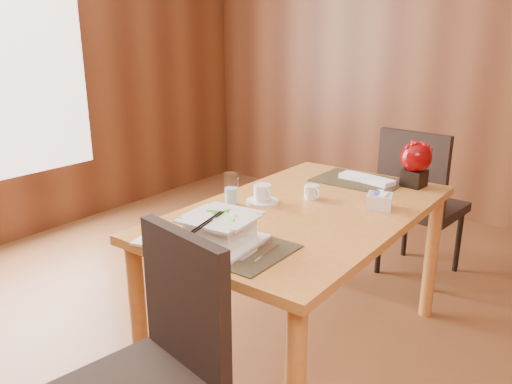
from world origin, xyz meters
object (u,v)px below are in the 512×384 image
Objects in this scene: water_glass at (231,189)px; sugar_caddy at (380,201)px; soup_setting at (221,230)px; bread_plate at (159,239)px; creamer_jug at (312,192)px; near_chair at (158,359)px; berry_decor at (416,161)px; dining_table at (305,227)px; far_chair at (418,197)px; coffee_cup at (262,195)px.

water_glass reaches higher than sugar_caddy.
soup_setting is at bearing -112.76° from sugar_caddy.
bread_plate is at bearing -155.97° from soup_setting.
creamer_jug is at bearing -168.82° from sugar_caddy.
creamer_jug is at bearing 105.23° from near_chair.
soup_setting is at bearing -104.99° from berry_decor.
soup_setting is at bearing 112.26° from near_chair.
soup_setting is 1.29× the size of berry_decor.
bread_plate is at bearing 145.16° from near_chair.
berry_decor is (0.58, 0.80, 0.06)m from water_glass.
dining_table is 1.54× the size of far_chair.
creamer_jug reaches higher than bread_plate.
coffee_cup is 1.42× the size of sugar_caddy.
near_chair is at bearing -74.45° from coffee_cup.
near_chair is (0.09, -0.42, -0.28)m from soup_setting.
creamer_jug is 0.60m from berry_decor.
near_chair reaches higher than water_glass.
near_chair is (-0.22, -1.60, -0.36)m from berry_decor.
dining_table is 13.75× the size of sugar_caddy.
soup_setting is 0.68m from creamer_jug.
berry_decor is at bearing 79.67° from creamer_jug.
creamer_jug is 1.14m from near_chair.
far_chair reaches higher than near_chair.
far_chair is at bearing 97.23° from near_chair.
sugar_caddy reaches higher than dining_table.
berry_decor reaches higher than near_chair.
coffee_cup is at bearing 102.75° from soup_setting.
creamer_jug reaches higher than dining_table.
bread_plate is 0.16× the size of far_chair.
dining_table is 9.48× the size of bread_plate.
far_chair is (-0.12, 0.47, -0.34)m from berry_decor.
coffee_cup is 0.65× the size of berry_decor.
bread_plate is (-0.05, -0.61, -0.03)m from coffee_cup.
soup_setting is 3.32× the size of creamer_jug.
water_glass is 0.16× the size of near_chair.
bread_plate is (-0.25, -0.67, 0.10)m from dining_table.
near_chair reaches higher than sugar_caddy.
soup_setting is 1.22m from berry_decor.
creamer_jug is (-0.01, 0.68, -0.02)m from soup_setting.
near_chair is at bearing -62.03° from creamer_jug.
water_glass is at bearing 76.10° from far_chair.
water_glass is 0.40m from creamer_jug.
water_glass is at bearing -106.70° from creamer_jug.
dining_table is at bearing 79.98° from soup_setting.
near_chair is 0.95× the size of far_chair.
soup_setting is 0.33× the size of near_chair.
sugar_caddy is (0.48, 0.25, -0.00)m from coffee_cup.
near_chair is at bearing -97.99° from berry_decor.
water_glass reaches higher than soup_setting.
far_chair reaches higher than dining_table.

